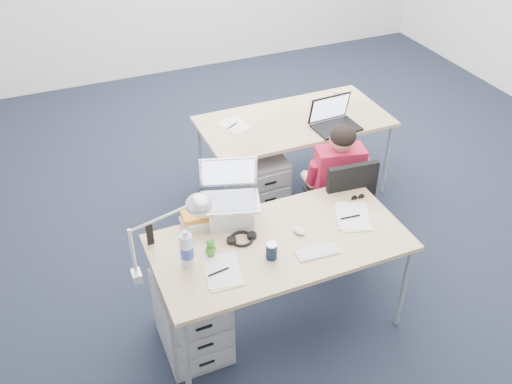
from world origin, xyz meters
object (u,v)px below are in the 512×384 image
water_bottle (187,248)px  sunglasses (358,198)px  bear_figurine (211,248)px  cordless_phone (150,234)px  seated_person (332,182)px  book_stack (200,218)px  office_chair (336,225)px  headphones (242,238)px  can_koozie (271,251)px  computer_mouse (299,231)px  drawer_pedestal_near (192,317)px  far_cup (337,96)px  silver_laptop (230,196)px  drawer_pedestal_far (258,183)px  desk_far (294,125)px  dark_laptop (338,114)px  desk_lamp (159,240)px  wireless_keyboard (317,252)px  desk_near (280,246)px

water_bottle → sunglasses: (1.27, 0.17, -0.12)m
bear_figurine → cordless_phone: 0.40m
seated_person → book_stack: (-1.16, -0.29, 0.23)m
office_chair → headphones: bearing=-151.9°
can_koozie → bear_figurine: bear_figurine is taller
seated_person → book_stack: seated_person is taller
computer_mouse → book_stack: book_stack is taller
computer_mouse → water_bottle: water_bottle is taller
drawer_pedestal_near → bear_figurine: bear_figurine is taller
headphones → can_koozie: can_koozie is taller
cordless_phone → seated_person: bearing=12.6°
headphones → far_cup: (1.50, 1.44, 0.03)m
far_cup → silver_laptop: bearing=-140.4°
drawer_pedestal_near → drawer_pedestal_far: same height
desk_far → dark_laptop: dark_laptop is taller
desk_lamp → drawer_pedestal_far: bearing=32.1°
drawer_pedestal_far → wireless_keyboard: wireless_keyboard is taller
silver_laptop → computer_mouse: silver_laptop is taller
computer_mouse → cordless_phone: cordless_phone is taller
desk_near → bear_figurine: bearing=175.5°
office_chair → computer_mouse: (-0.58, -0.46, 0.49)m
silver_laptop → can_koozie: bearing=-60.3°
bear_figurine → cordless_phone: size_ratio=0.84×
dark_laptop → desk_near: bearing=-136.1°
desk_far → book_stack: (-1.18, -1.02, 0.10)m
wireless_keyboard → book_stack: 0.79m
silver_laptop → cordless_phone: (-0.54, -0.02, -0.12)m
drawer_pedestal_far → can_koozie: can_koozie is taller
cordless_phone → desk_lamp: (0.00, -0.28, 0.18)m
silver_laptop → wireless_keyboard: (0.37, -0.50, -0.19)m
drawer_pedestal_near → cordless_phone: bearing=118.8°
headphones → dark_laptop: (1.24, 1.00, 0.12)m
office_chair → seated_person: 0.34m
wireless_keyboard → far_cup: 2.06m
book_stack → water_bottle: bearing=-119.3°
cordless_phone → desk_lamp: 0.33m
desk_far → can_koozie: (-0.89, -1.49, 0.10)m
can_koozie → bear_figurine: size_ratio=0.86×
book_stack → cordless_phone: cordless_phone is taller
silver_laptop → book_stack: (-0.20, 0.04, -0.15)m
desk_far → book_stack: bearing=-139.2°
dark_laptop → far_cup: size_ratio=3.87×
desk_far → seated_person: size_ratio=1.44×
wireless_keyboard → headphones: (-0.38, 0.29, 0.01)m
drawer_pedestal_near → drawer_pedestal_far: size_ratio=1.00×
seated_person → silver_laptop: (-0.96, -0.33, 0.37)m
desk_near → headphones: bearing=155.3°
drawer_pedestal_near → water_bottle: (0.01, 0.00, 0.58)m
water_bottle → desk_near: bearing=-2.1°
headphones → dark_laptop: size_ratio=0.53×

